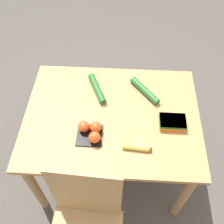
# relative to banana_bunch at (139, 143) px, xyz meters

# --- Properties ---
(ground_plane) EXTENTS (12.00, 12.00, 0.00)m
(ground_plane) POSITION_rel_banana_bunch_xyz_m (0.17, -0.21, -0.76)
(ground_plane) COLOR #4C4742
(dining_table) EXTENTS (1.15, 0.87, 0.74)m
(dining_table) POSITION_rel_banana_bunch_xyz_m (0.17, -0.21, -0.13)
(dining_table) COLOR #B27F4C
(dining_table) RESTS_ON ground_plane
(banana_bunch) EXTENTS (0.18, 0.16, 0.04)m
(banana_bunch) POSITION_rel_banana_bunch_xyz_m (0.00, 0.00, 0.00)
(banana_bunch) COLOR brown
(banana_bunch) RESTS_ON dining_table
(tomato_pack) EXTENTS (0.16, 0.16, 0.08)m
(tomato_pack) POSITION_rel_banana_bunch_xyz_m (0.29, -0.05, 0.02)
(tomato_pack) COLOR black
(tomato_pack) RESTS_ON dining_table
(carrot_bag) EXTENTS (0.17, 0.12, 0.04)m
(carrot_bag) POSITION_rel_banana_bunch_xyz_m (-0.21, -0.16, 0.01)
(carrot_bag) COLOR orange
(carrot_bag) RESTS_ON dining_table
(cucumber_near) EXTENTS (0.20, 0.24, 0.05)m
(cucumber_near) POSITION_rel_banana_bunch_xyz_m (-0.04, -0.42, 0.00)
(cucumber_near) COLOR #236028
(cucumber_near) RESTS_ON dining_table
(cucumber_far) EXTENTS (0.15, 0.26, 0.05)m
(cucumber_far) POSITION_rel_banana_bunch_xyz_m (0.29, -0.42, 0.00)
(cucumber_far) COLOR #236028
(cucumber_far) RESTS_ON dining_table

